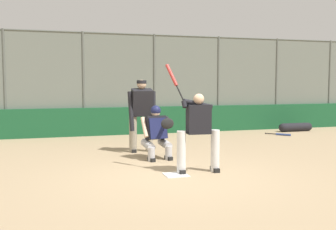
{
  "coord_description": "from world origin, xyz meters",
  "views": [
    {
      "loc": [
        2.23,
        6.9,
        1.73
      ],
      "look_at": [
        -0.14,
        -1.0,
        1.05
      ],
      "focal_mm": 42.0,
      "sensor_mm": 36.0,
      "label": 1
    }
  ],
  "objects": [
    {
      "name": "spare_bat_near_backstop",
      "position": [
        -5.03,
        -4.3,
        0.03
      ],
      "size": [
        0.59,
        0.68,
        0.07
      ],
      "rotation": [
        0.0,
        0.0,
        2.28
      ],
      "color": "black",
      "rests_on": "ground_plane"
    },
    {
      "name": "catcher_behind_plate",
      "position": [
        -0.06,
        -1.59,
        0.63
      ],
      "size": [
        0.67,
        0.78,
        1.22
      ],
      "rotation": [
        0.0,
        0.0,
        0.13
      ],
      "color": "#B7B7BC",
      "rests_on": "ground_plane"
    },
    {
      "name": "ground_plane",
      "position": [
        0.0,
        0.0,
        0.0
      ],
      "size": [
        160.0,
        160.0,
        0.0
      ],
      "primitive_type": "plane",
      "color": "tan"
    },
    {
      "name": "backstop_fence",
      "position": [
        0.0,
        -6.11,
        1.77
      ],
      "size": [
        21.44,
        0.08,
        3.37
      ],
      "color": "#515651",
      "rests_on": "ground_plane"
    },
    {
      "name": "batter_at_plate",
      "position": [
        -0.47,
        -0.09,
        0.83
      ],
      "size": [
        0.97,
        0.66,
        2.1
      ],
      "rotation": [
        0.0,
        0.0,
        -0.06
      ],
      "color": "silver",
      "rests_on": "ground_plane"
    },
    {
      "name": "umpire_home",
      "position": [
        0.06,
        -2.6,
        0.97
      ],
      "size": [
        0.73,
        0.45,
        1.8
      ],
      "rotation": [
        0.0,
        0.0,
        0.02
      ],
      "color": "gray",
      "rests_on": "ground_plane"
    },
    {
      "name": "bleachers_beyond",
      "position": [
        3.19,
        -8.26,
        0.38
      ],
      "size": [
        14.95,
        1.95,
        1.16
      ],
      "color": "slate",
      "rests_on": "ground_plane"
    },
    {
      "name": "home_plate_marker",
      "position": [
        0.0,
        0.0,
        0.01
      ],
      "size": [
        0.43,
        0.43,
        0.01
      ],
      "primitive_type": "cube",
      "color": "white",
      "rests_on": "ground_plane"
    },
    {
      "name": "equipment_bag_dugout_side",
      "position": [
        -6.12,
        -5.1,
        0.15
      ],
      "size": [
        1.33,
        0.3,
        0.3
      ],
      "color": "black",
      "rests_on": "ground_plane"
    },
    {
      "name": "padding_wall",
      "position": [
        0.0,
        -6.01,
        0.46
      ],
      "size": [
        20.93,
        0.18,
        0.91
      ],
      "primitive_type": "cube",
      "color": "#19512D",
      "rests_on": "ground_plane"
    }
  ]
}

